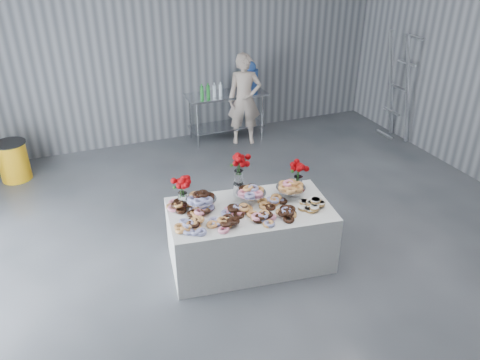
# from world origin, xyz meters

# --- Properties ---
(ground) EXTENTS (9.00, 9.00, 0.00)m
(ground) POSITION_xyz_m (0.00, 0.00, 0.00)
(ground) COLOR #34373B
(ground) RESTS_ON ground
(room_walls) EXTENTS (8.04, 9.04, 4.02)m
(room_walls) POSITION_xyz_m (-0.27, 0.07, 2.64)
(room_walls) COLOR gray
(room_walls) RESTS_ON ground
(display_table) EXTENTS (2.02, 1.24, 0.75)m
(display_table) POSITION_xyz_m (-0.27, 0.40, 0.38)
(display_table) COLOR white
(display_table) RESTS_ON ground
(prep_table) EXTENTS (1.50, 0.60, 0.90)m
(prep_table) POSITION_xyz_m (0.79, 4.10, 0.62)
(prep_table) COLOR silver
(prep_table) RESTS_ON ground
(donut_mounds) EXTENTS (1.89, 1.03, 0.09)m
(donut_mounds) POSITION_xyz_m (-0.27, 0.35, 0.80)
(donut_mounds) COLOR #E8A355
(donut_mounds) RESTS_ON display_table
(cake_stand_left) EXTENTS (0.36, 0.36, 0.17)m
(cake_stand_left) POSITION_xyz_m (-0.80, 0.62, 0.89)
(cake_stand_left) COLOR silver
(cake_stand_left) RESTS_ON display_table
(cake_stand_mid) EXTENTS (0.36, 0.36, 0.17)m
(cake_stand_mid) POSITION_xyz_m (-0.20, 0.54, 0.89)
(cake_stand_mid) COLOR silver
(cake_stand_mid) RESTS_ON display_table
(cake_stand_right) EXTENTS (0.36, 0.36, 0.17)m
(cake_stand_right) POSITION_xyz_m (0.29, 0.48, 0.89)
(cake_stand_right) COLOR silver
(cake_stand_right) RESTS_ON display_table
(danish_pile) EXTENTS (0.48, 0.48, 0.11)m
(danish_pile) POSITION_xyz_m (0.45, 0.15, 0.81)
(danish_pile) COLOR silver
(danish_pile) RESTS_ON display_table
(bouquet_left) EXTENTS (0.26, 0.26, 0.42)m
(bouquet_left) POSITION_xyz_m (-0.98, 0.75, 1.05)
(bouquet_left) COLOR white
(bouquet_left) RESTS_ON display_table
(bouquet_right) EXTENTS (0.26, 0.26, 0.42)m
(bouquet_right) POSITION_xyz_m (0.46, 0.60, 1.05)
(bouquet_right) COLOR white
(bouquet_right) RESTS_ON display_table
(bouquet_center) EXTENTS (0.26, 0.26, 0.57)m
(bouquet_center) POSITION_xyz_m (-0.28, 0.75, 1.13)
(bouquet_center) COLOR silver
(bouquet_center) RESTS_ON display_table
(water_jug) EXTENTS (0.28, 0.28, 0.55)m
(water_jug) POSITION_xyz_m (1.29, 4.10, 1.15)
(water_jug) COLOR #4277E3
(water_jug) RESTS_ON prep_table
(drink_bottles) EXTENTS (0.54, 0.08, 0.27)m
(drink_bottles) POSITION_xyz_m (0.47, 4.00, 1.04)
(drink_bottles) COLOR #268C33
(drink_bottles) RESTS_ON prep_table
(person) EXTENTS (0.71, 0.58, 1.69)m
(person) POSITION_xyz_m (1.05, 3.80, 0.84)
(person) COLOR #CC8C93
(person) RESTS_ON ground
(trash_barrel) EXTENTS (0.50, 0.50, 0.65)m
(trash_barrel) POSITION_xyz_m (-2.99, 3.78, 0.32)
(trash_barrel) COLOR #F3AA14
(trash_barrel) RESTS_ON ground
(stepladder) EXTENTS (0.61, 0.51, 2.07)m
(stepladder) POSITION_xyz_m (3.75, 2.85, 1.03)
(stepladder) COLOR silver
(stepladder) RESTS_ON ground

